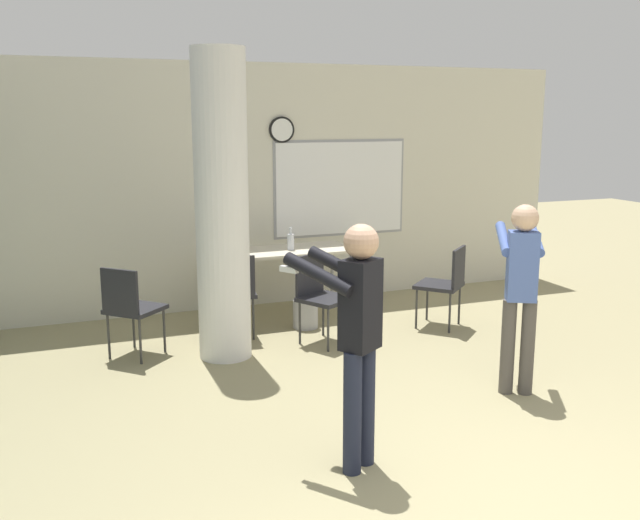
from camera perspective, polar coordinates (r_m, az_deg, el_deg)
wall_back at (r=8.36m, az=-5.14°, el=5.87°), size 8.00×0.15×2.80m
support_pillar at (r=6.49m, az=-7.86°, el=4.17°), size 0.48×0.48×2.80m
folding_table at (r=7.89m, az=-2.80°, el=0.44°), size 1.47×0.67×0.76m
bottle_on_table at (r=7.83m, az=-2.36°, el=1.50°), size 0.08×0.08×0.25m
waste_bin at (r=7.57m, az=-1.17°, el=-4.31°), size 0.26×0.26×0.30m
chair_table_left at (r=7.18m, az=-6.96°, el=-2.32°), size 0.48×0.48×0.87m
chair_table_front at (r=7.01m, az=-0.00°, el=-2.58°), size 0.60×0.60×0.87m
chair_mid_room at (r=7.60m, az=10.02°, el=-1.63°), size 0.62×0.62×0.87m
chair_near_pillar at (r=6.78m, az=-14.95°, el=-3.47°), size 0.62×0.62×0.87m
person_playing_front at (r=4.43m, az=2.94°, el=-5.42°), size 0.56×0.63×1.58m
person_playing_side at (r=5.87m, az=15.76°, el=-1.83°), size 0.52×0.65×1.54m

